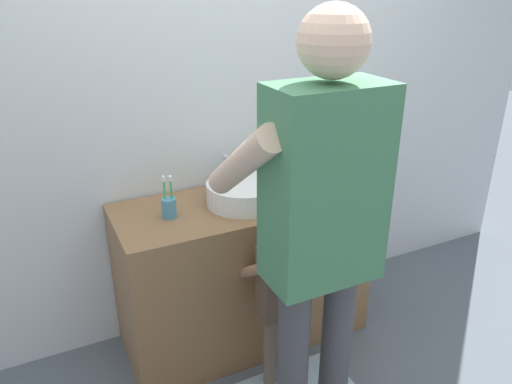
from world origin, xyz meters
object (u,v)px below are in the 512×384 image
at_px(child_toddler, 280,291).
at_px(adult_parent, 321,214).
at_px(toothbrush_cup, 169,207).
at_px(soap_bottle, 306,174).

bearing_deg(child_toddler, adult_parent, -93.88).
relative_size(toothbrush_cup, child_toddler, 0.23).
bearing_deg(soap_bottle, toothbrush_cup, -176.76).
xyz_separation_m(toothbrush_cup, adult_parent, (0.36, -0.72, 0.20)).
xyz_separation_m(toothbrush_cup, soap_bottle, (0.77, 0.04, 0.01)).
height_order(soap_bottle, adult_parent, adult_parent).
height_order(toothbrush_cup, adult_parent, adult_parent).
relative_size(toothbrush_cup, soap_bottle, 1.25).
height_order(soap_bottle, child_toddler, soap_bottle).
bearing_deg(child_toddler, toothbrush_cup, 134.69).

